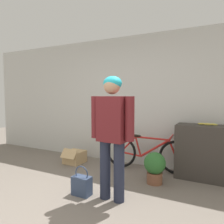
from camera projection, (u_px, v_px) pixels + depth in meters
wall_back at (135, 101)px, 4.43m from camera, size 8.00×0.07×2.60m
side_shelf at (204, 152)px, 3.65m from camera, size 0.91×0.41×0.91m
person at (112, 128)px, 2.88m from camera, size 0.63×0.25×1.66m
bicycle at (147, 153)px, 4.08m from camera, size 1.65×0.46×0.68m
banana at (207, 124)px, 3.63m from camera, size 0.32×0.08×0.03m
handbag at (82, 185)px, 3.08m from camera, size 0.27×0.16×0.42m
cardboard_box at (75, 157)px, 4.56m from camera, size 0.36×0.46×0.32m
potted_plant at (155, 166)px, 3.48m from camera, size 0.35×0.35×0.50m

